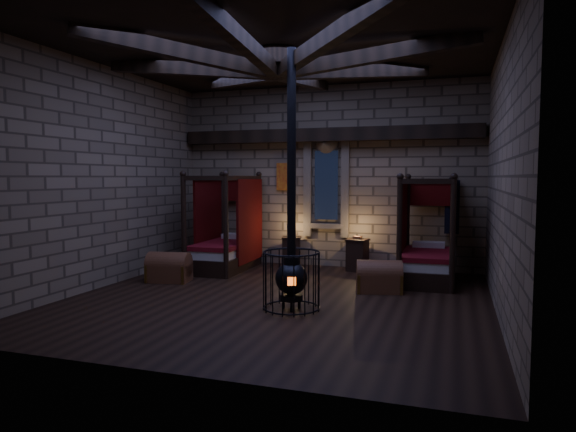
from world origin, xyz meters
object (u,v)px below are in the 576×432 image
(trunk_left, at_px, (169,268))
(trunk_right, at_px, (379,278))
(bed_left, at_px, (226,246))
(stove, at_px, (291,273))
(bed_right, at_px, (427,256))

(trunk_left, distance_m, trunk_right, 4.15)
(bed_left, xyz_separation_m, stove, (2.52, -2.96, 0.06))
(bed_left, xyz_separation_m, bed_right, (4.43, 0.00, -0.01))
(bed_left, bearing_deg, stove, -50.33)
(trunk_right, xyz_separation_m, stove, (-1.14, -1.70, 0.32))
(bed_left, xyz_separation_m, trunk_left, (-0.49, -1.63, -0.25))
(trunk_left, relative_size, trunk_right, 0.99)
(trunk_left, xyz_separation_m, trunk_right, (4.14, 0.37, -0.01))
(bed_left, distance_m, bed_right, 4.43)
(trunk_left, height_order, trunk_right, trunk_left)
(bed_left, height_order, trunk_right, bed_left)
(bed_left, relative_size, stove, 0.52)
(trunk_left, bearing_deg, trunk_right, -3.00)
(bed_left, bearing_deg, trunk_right, -19.76)
(trunk_right, distance_m, stove, 2.07)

